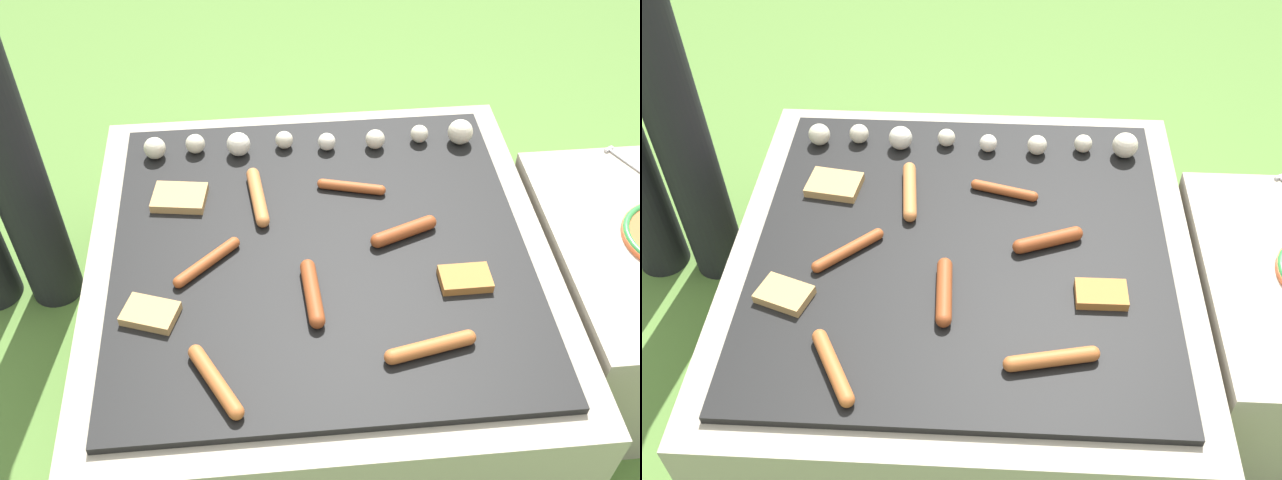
{
  "view_description": "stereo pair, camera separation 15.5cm",
  "coord_description": "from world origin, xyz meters",
  "views": [
    {
      "loc": [
        -0.1,
        -1.08,
        1.49
      ],
      "look_at": [
        0.0,
        0.0,
        0.39
      ],
      "focal_mm": 42.0,
      "sensor_mm": 36.0,
      "label": 1
    },
    {
      "loc": [
        0.06,
        -1.08,
        1.49
      ],
      "look_at": [
        0.0,
        0.0,
        0.39
      ],
      "focal_mm": 42.0,
      "sensor_mm": 36.0,
      "label": 2
    }
  ],
  "objects": [
    {
      "name": "fork_utensil",
      "position": [
        0.75,
        0.19,
        0.37
      ],
      "size": [
        0.1,
        0.17,
        0.01
      ],
      "color": "silver",
      "rests_on": "side_ledge"
    },
    {
      "name": "grill",
      "position": [
        0.0,
        0.0,
        0.18
      ],
      "size": [
        0.98,
        0.98,
        0.37
      ],
      "color": "#A89E8C",
      "rests_on": "ground_plane"
    },
    {
      "name": "bread_slice_right",
      "position": [
        -0.34,
        -0.16,
        0.38
      ],
      "size": [
        0.12,
        0.1,
        0.02
      ],
      "color": "tan",
      "rests_on": "grill"
    },
    {
      "name": "ground_plane",
      "position": [
        0.0,
        0.0,
        0.0
      ],
      "size": [
        14.0,
        14.0,
        0.0
      ],
      "primitive_type": "plane",
      "color": "#567F38"
    },
    {
      "name": "sausage_front_center",
      "position": [
        -0.21,
        -0.32,
        0.38
      ],
      "size": [
        0.1,
        0.16,
        0.03
      ],
      "color": "#B7602D",
      "rests_on": "grill"
    },
    {
      "name": "bread_slice_center",
      "position": [
        0.28,
        -0.12,
        0.38
      ],
      "size": [
        0.1,
        0.07,
        0.02
      ],
      "color": "#B27033",
      "rests_on": "grill"
    },
    {
      "name": "sausage_back_left",
      "position": [
        0.09,
        0.17,
        0.38
      ],
      "size": [
        0.15,
        0.06,
        0.02
      ],
      "color": "#A34C23",
      "rests_on": "grill"
    },
    {
      "name": "sausage_mid_left",
      "position": [
        0.18,
        0.01,
        0.38
      ],
      "size": [
        0.15,
        0.08,
        0.03
      ],
      "color": "#93421E",
      "rests_on": "grill"
    },
    {
      "name": "mushroom_row",
      "position": [
        0.01,
        0.33,
        0.39
      ],
      "size": [
        0.78,
        0.07,
        0.06
      ],
      "color": "beige",
      "rests_on": "grill"
    },
    {
      "name": "bread_slice_left",
      "position": [
        -0.3,
        0.17,
        0.38
      ],
      "size": [
        0.13,
        0.1,
        0.02
      ],
      "color": "tan",
      "rests_on": "grill"
    },
    {
      "name": "sausage_mid_right",
      "position": [
        0.18,
        -0.29,
        0.38
      ],
      "size": [
        0.18,
        0.06,
        0.03
      ],
      "color": "#B7602D",
      "rests_on": "grill"
    },
    {
      "name": "sausage_front_right",
      "position": [
        -0.23,
        -0.03,
        0.38
      ],
      "size": [
        0.13,
        0.12,
        0.02
      ],
      "color": "#A34C23",
      "rests_on": "grill"
    },
    {
      "name": "sausage_front_left",
      "position": [
        -0.12,
        0.15,
        0.38
      ],
      "size": [
        0.05,
        0.18,
        0.03
      ],
      "color": "#C6753D",
      "rests_on": "grill"
    },
    {
      "name": "sausage_back_center",
      "position": [
        -0.03,
        -0.14,
        0.38
      ],
      "size": [
        0.04,
        0.17,
        0.03
      ],
      "color": "#93421E",
      "rests_on": "grill"
    }
  ]
}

